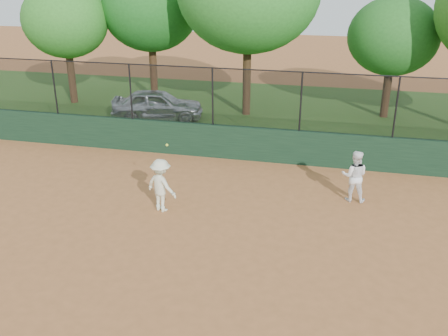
% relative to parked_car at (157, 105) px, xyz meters
% --- Properties ---
extents(ground, '(80.00, 80.00, 0.00)m').
position_rel_parked_car_xyz_m(ground, '(4.02, -9.91, -0.67)').
color(ground, '#AB6637').
rests_on(ground, ground).
extents(back_wall, '(26.00, 0.20, 1.20)m').
position_rel_parked_car_xyz_m(back_wall, '(4.02, -3.91, -0.07)').
color(back_wall, '#18351F').
rests_on(back_wall, ground).
extents(grass_strip, '(36.00, 12.00, 0.01)m').
position_rel_parked_car_xyz_m(grass_strip, '(4.02, 2.09, -0.67)').
color(grass_strip, '#274D18').
rests_on(grass_strip, ground).
extents(parked_car, '(4.20, 2.41, 1.34)m').
position_rel_parked_car_xyz_m(parked_car, '(0.00, 0.00, 0.00)').
color(parked_car, '#AEB3B8').
rests_on(parked_car, ground).
extents(player_second, '(0.76, 0.59, 1.53)m').
position_rel_parked_car_xyz_m(player_second, '(8.36, -6.40, 0.09)').
color(player_second, white).
rests_on(player_second, ground).
extents(player_main, '(1.12, 0.90, 2.12)m').
position_rel_parked_car_xyz_m(player_main, '(3.18, -8.28, 0.09)').
color(player_main, beige).
rests_on(player_main, ground).
extents(fence_assembly, '(26.00, 0.06, 2.00)m').
position_rel_parked_car_xyz_m(fence_assembly, '(4.00, -3.91, 1.56)').
color(fence_assembly, black).
rests_on(fence_assembly, back_wall).
extents(tree_0, '(4.07, 3.70, 5.71)m').
position_rel_parked_car_xyz_m(tree_0, '(-5.10, 1.84, 3.27)').
color(tree_0, '#492E1A').
rests_on(tree_0, ground).
extents(tree_1, '(4.68, 4.26, 6.45)m').
position_rel_parked_car_xyz_m(tree_1, '(-1.41, 3.34, 3.74)').
color(tree_1, '#472C18').
rests_on(tree_1, ground).
extents(tree_3, '(3.85, 3.50, 5.21)m').
position_rel_parked_car_xyz_m(tree_3, '(9.76, 2.75, 2.86)').
color(tree_3, '#402815').
rests_on(tree_3, ground).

